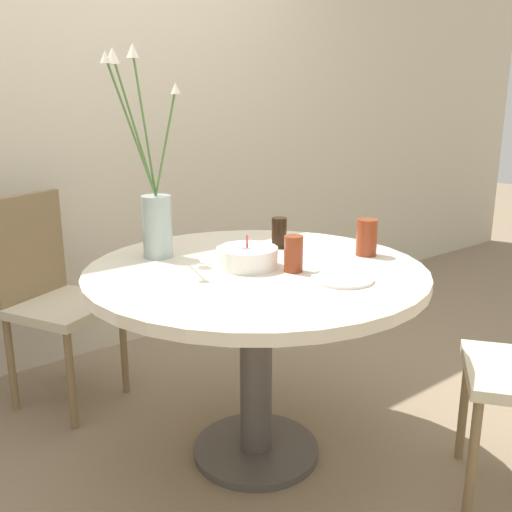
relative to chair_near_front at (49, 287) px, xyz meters
name	(u,v)px	position (x,y,z in m)	size (l,w,h in m)	color
ground_plane	(256,452)	(0.43, -0.91, -0.53)	(16.00, 16.00, 0.00)	#89755B
wall_back	(93,106)	(0.43, 0.40, 0.77)	(8.00, 0.05, 2.60)	beige
dining_table	(256,303)	(0.43, -0.91, 0.08)	(1.21, 1.21, 0.75)	beige
chair_near_front	(49,287)	(0.00, 0.00, 0.00)	(0.53, 0.53, 0.93)	beige
birthday_cake	(247,257)	(0.41, -0.89, 0.25)	(0.22, 0.22, 0.12)	white
flower_vase	(153,203)	(0.23, -0.56, 0.42)	(0.27, 0.24, 0.77)	#9EB2AD
side_plate	(342,279)	(0.56, -1.21, 0.22)	(0.21, 0.21, 0.01)	silver
drink_glass_0	(294,254)	(0.50, -1.03, 0.28)	(0.07, 0.07, 0.13)	maroon
drink_glass_1	(367,237)	(0.86, -1.05, 0.29)	(0.08, 0.08, 0.14)	maroon
drink_glass_2	(279,233)	(0.68, -0.75, 0.28)	(0.06, 0.06, 0.12)	black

